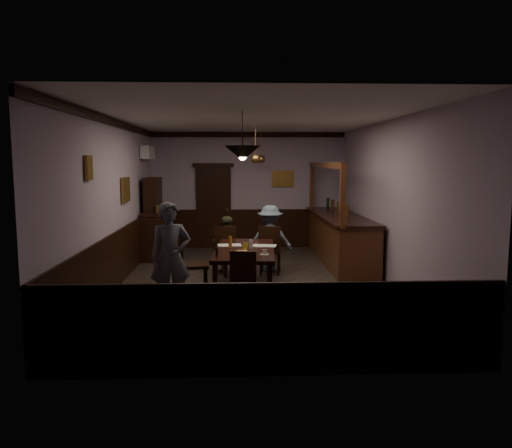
{
  "coord_description": "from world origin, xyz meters",
  "views": [
    {
      "loc": [
        -0.33,
        -8.98,
        2.24
      ],
      "look_at": [
        0.03,
        -0.3,
        1.15
      ],
      "focal_mm": 35.0,
      "sensor_mm": 36.0,
      "label": 1
    }
  ],
  "objects": [
    {
      "name": "napkin",
      "position": [
        -0.21,
        -0.75,
        0.75
      ],
      "size": [
        0.16,
        0.16,
        0.0
      ],
      "primitive_type": "cube",
      "rotation": [
        0.0,
        0.0,
        -0.06
      ],
      "color": "#DFAE52",
      "rests_on": "dining_table"
    },
    {
      "name": "person_seated_left",
      "position": [
        -0.53,
        1.07,
        0.57
      ],
      "size": [
        0.62,
        0.52,
        1.14
      ],
      "primitive_type": "imported",
      "rotation": [
        0.0,
        0.0,
        2.96
      ],
      "color": "#414529",
      "rests_on": "ground"
    },
    {
      "name": "chair_far_right",
      "position": [
        0.34,
        0.74,
        0.54
      ],
      "size": [
        0.49,
        0.49,
        0.99
      ],
      "rotation": [
        0.0,
        0.0,
        2.98
      ],
      "color": "black",
      "rests_on": "ground"
    },
    {
      "name": "picture_left_large",
      "position": [
        -2.46,
        0.8,
        1.7
      ],
      "size": [
        0.04,
        0.62,
        0.48
      ],
      "color": "olive",
      "rests_on": "ground"
    },
    {
      "name": "ac_unit",
      "position": [
        -2.38,
        2.9,
        2.45
      ],
      "size": [
        0.2,
        0.85,
        0.3
      ],
      "color": "white",
      "rests_on": "ground"
    },
    {
      "name": "person_standing",
      "position": [
        -1.3,
        -1.69,
        0.83
      ],
      "size": [
        0.68,
        0.54,
        1.65
      ],
      "primitive_type": "imported",
      "rotation": [
        0.0,
        0.0,
        0.25
      ],
      "color": "slate",
      "rests_on": "ground"
    },
    {
      "name": "pepper_mill",
      "position": [
        -0.63,
        -1.21,
        0.82
      ],
      "size": [
        0.04,
        0.04,
        0.14
      ],
      "primitive_type": "cylinder",
      "color": "black",
      "rests_on": "dining_table"
    },
    {
      "name": "beer_glass",
      "position": [
        -0.43,
        -0.42,
        0.85
      ],
      "size": [
        0.06,
        0.06,
        0.2
      ],
      "primitive_type": "cylinder",
      "color": "#BF721E",
      "rests_on": "dining_table"
    },
    {
      "name": "pastry_plate",
      "position": [
        -0.29,
        -1.06,
        0.76
      ],
      "size": [
        0.22,
        0.22,
        0.01
      ],
      "primitive_type": "cylinder",
      "color": "white",
      "rests_on": "dining_table"
    },
    {
      "name": "chair_near",
      "position": [
        -0.24,
        -1.83,
        0.5
      ],
      "size": [
        0.47,
        0.47,
        0.92
      ],
      "rotation": [
        0.0,
        0.0,
        -0.19
      ],
      "color": "black",
      "rests_on": "ground"
    },
    {
      "name": "room",
      "position": [
        0.0,
        0.0,
        1.5
      ],
      "size": [
        5.01,
        8.01,
        3.01
      ],
      "color": "#2D2621",
      "rests_on": "ground"
    },
    {
      "name": "door_back",
      "position": [
        -0.9,
        3.95,
        1.05
      ],
      "size": [
        0.9,
        0.06,
        2.1
      ],
      "primitive_type": "cube",
      "color": "black",
      "rests_on": "ground"
    },
    {
      "name": "pendant_brass_mid",
      "position": [
        0.1,
        1.73,
        2.3
      ],
      "size": [
        0.2,
        0.2,
        0.81
      ],
      "color": "#BF8C3F",
      "rests_on": "ground"
    },
    {
      "name": "pendant_brass_far",
      "position": [
        0.3,
        3.2,
        2.3
      ],
      "size": [
        0.2,
        0.2,
        0.81
      ],
      "color": "#BF8C3F",
      "rests_on": "ground"
    },
    {
      "name": "newspaper_left",
      "position": [
        -0.44,
        -0.17,
        0.75
      ],
      "size": [
        0.44,
        0.33,
        0.01
      ],
      "primitive_type": "cube",
      "rotation": [
        0.0,
        0.0,
        0.08
      ],
      "color": "silver",
      "rests_on": "dining_table"
    },
    {
      "name": "sideboard",
      "position": [
        -2.21,
        2.68,
        0.75
      ],
      "size": [
        0.51,
        1.42,
        1.87
      ],
      "color": "black",
      "rests_on": "ground"
    },
    {
      "name": "coffee_cup",
      "position": [
        0.13,
        -1.11,
        0.8
      ],
      "size": [
        0.08,
        0.08,
        0.07
      ],
      "primitive_type": "imported",
      "rotation": [
        0.0,
        0.0,
        -0.06
      ],
      "color": "white",
      "rests_on": "saucer"
    },
    {
      "name": "pendant_iron",
      "position": [
        -0.22,
        -1.3,
        2.37
      ],
      "size": [
        0.56,
        0.56,
        0.74
      ],
      "color": "black",
      "rests_on": "ground"
    },
    {
      "name": "pastry_ring_a",
      "position": [
        -0.28,
        -1.03,
        0.79
      ],
      "size": [
        0.13,
        0.13,
        0.04
      ],
      "primitive_type": "torus",
      "color": "#C68C47",
      "rests_on": "pastry_plate"
    },
    {
      "name": "chair_side",
      "position": [
        -1.12,
        -0.66,
        0.58
      ],
      "size": [
        0.51,
        0.51,
        1.06
      ],
      "rotation": [
        0.0,
        0.0,
        1.69
      ],
      "color": "black",
      "rests_on": "ground"
    },
    {
      "name": "water_glass",
      "position": [
        -0.07,
        -0.49,
        0.82
      ],
      "size": [
        0.06,
        0.06,
        0.15
      ],
      "primitive_type": "cylinder",
      "color": "silver",
      "rests_on": "dining_table"
    },
    {
      "name": "picture_back",
      "position": [
        0.9,
        3.96,
        1.8
      ],
      "size": [
        0.55,
        0.04,
        0.42
      ],
      "color": "olive",
      "rests_on": "ground"
    },
    {
      "name": "person_seated_right",
      "position": [
        0.37,
        1.02,
        0.68
      ],
      "size": [
        0.93,
        0.59,
        1.36
      ],
      "primitive_type": "imported",
      "rotation": [
        0.0,
        0.0,
        3.04
      ],
      "color": "slate",
      "rests_on": "ground"
    },
    {
      "name": "bar_counter",
      "position": [
        1.99,
        1.99,
        0.57
      ],
      "size": [
        0.92,
        3.96,
        2.22
      ],
      "color": "#4E2814",
      "rests_on": "ground"
    },
    {
      "name": "newspaper_right",
      "position": [
        0.18,
        -0.25,
        0.75
      ],
      "size": [
        0.46,
        0.36,
        0.01
      ],
      "primitive_type": "cube",
      "rotation": [
        0.0,
        0.0,
        -0.16
      ],
      "color": "silver",
      "rests_on": "dining_table"
    },
    {
      "name": "dining_table",
      "position": [
        -0.17,
        -0.5,
        0.69
      ],
      "size": [
        1.13,
        2.26,
        0.75
      ],
      "rotation": [
        0.0,
        0.0,
        -0.06
      ],
      "color": "black",
      "rests_on": "ground"
    },
    {
      "name": "soda_can",
      "position": [
        -0.17,
        -0.63,
        0.81
      ],
      "size": [
        0.07,
        0.07,
        0.12
      ],
      "primitive_type": "cylinder",
      "color": "yellow",
      "rests_on": "dining_table"
    },
    {
      "name": "chair_far_left",
      "position": [
        -0.54,
        0.79,
        0.54
      ],
      "size": [
        0.43,
        0.43,
        0.98
      ],
      "rotation": [
        0.0,
        0.0,
        3.15
      ],
      "color": "black",
      "rests_on": "ground"
    },
    {
      "name": "picture_left_small",
      "position": [
        -2.46,
        -1.6,
        2.15
      ],
      "size": [
        0.04,
        0.28,
        0.36
      ],
      "color": "olive",
      "rests_on": "ground"
    },
    {
      "name": "saucer",
      "position": [
        0.13,
        -1.11,
        0.76
      ],
      "size": [
        0.15,
        0.15,
        0.01
      ],
      "primitive_type": "cylinder",
      "color": "white",
      "rests_on": "dining_table"
    },
    {
      "name": "pastry_ring_b",
      "position": [
        -0.25,
        -1.02,
        0.79
      ],
      "size": [
        0.13,
        0.13,
        0.04
      ],
      "primitive_type": "torus",
      "color": "#C68C47",
      "rests_on": "pastry_plate"
    }
  ]
}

